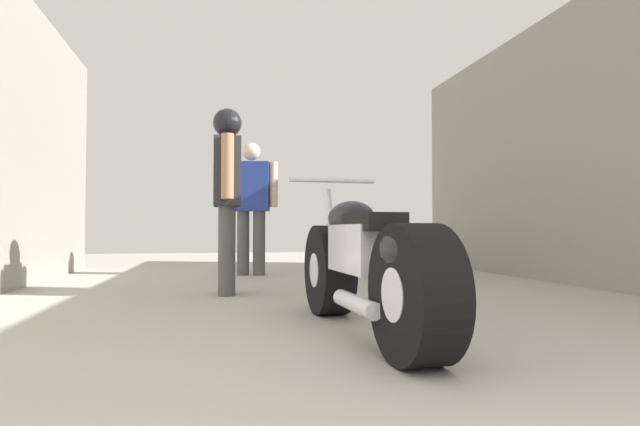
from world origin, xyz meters
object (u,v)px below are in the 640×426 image
object	(u,v)px
motorcycle_maroon_cruiser	(364,265)
mechanic_in_blue	(251,200)
mechanic_with_helmet	(227,183)
motorcycle_black_naked	(385,248)

from	to	relation	value
motorcycle_maroon_cruiser	mechanic_in_blue	xyz separation A→B (m)	(-0.34, 3.93, 0.58)
motorcycle_maroon_cruiser	mechanic_with_helmet	distance (m)	2.21
motorcycle_maroon_cruiser	mechanic_with_helmet	bearing A→B (deg)	109.35
mechanic_in_blue	mechanic_with_helmet	xyz separation A→B (m)	(-0.36, -1.93, 0.05)
mechanic_in_blue	mechanic_with_helmet	distance (m)	1.97
mechanic_in_blue	mechanic_with_helmet	bearing A→B (deg)	-100.53
mechanic_in_blue	motorcycle_maroon_cruiser	bearing A→B (deg)	-85.04
motorcycle_maroon_cruiser	mechanic_with_helmet	size ratio (longest dim) A/B	1.19
motorcycle_black_naked	mechanic_in_blue	xyz separation A→B (m)	(-1.74, 0.19, 0.62)
motorcycle_maroon_cruiser	mechanic_in_blue	distance (m)	3.99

